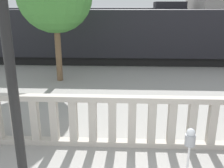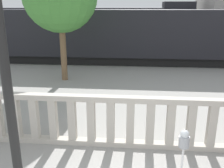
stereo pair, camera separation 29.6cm
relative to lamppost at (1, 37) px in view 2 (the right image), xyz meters
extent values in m
cube|color=#BCB5A8|center=(2.11, 1.96, -3.01)|extent=(12.12, 0.24, 0.14)
cube|color=#BCB5A8|center=(2.11, 1.96, -1.76)|extent=(12.12, 0.24, 0.14)
cube|color=#BCB5A8|center=(-0.95, 1.96, -2.38)|extent=(0.20, 0.20, 1.11)
cube|color=#BCB5A8|center=(-0.44, 1.96, -2.38)|extent=(0.20, 0.20, 1.11)
cube|color=#BCB5A8|center=(0.07, 1.96, -2.38)|extent=(0.20, 0.20, 1.11)
cube|color=#BCB5A8|center=(0.58, 1.96, -2.38)|extent=(0.20, 0.20, 1.11)
cube|color=#BCB5A8|center=(1.09, 1.96, -2.38)|extent=(0.20, 0.20, 1.11)
cube|color=#BCB5A8|center=(1.60, 1.96, -2.38)|extent=(0.20, 0.20, 1.11)
cube|color=#BCB5A8|center=(2.11, 1.96, -2.38)|extent=(0.20, 0.20, 1.11)
cube|color=#BCB5A8|center=(2.62, 1.96, -2.38)|extent=(0.20, 0.20, 1.11)
cube|color=#BCB5A8|center=(3.13, 1.96, -2.38)|extent=(0.20, 0.20, 1.11)
cube|color=#BCB5A8|center=(3.63, 1.96, -2.38)|extent=(0.20, 0.20, 1.11)
cube|color=#BCB5A8|center=(4.14, 1.96, -2.38)|extent=(0.20, 0.20, 1.11)
cylinder|color=black|center=(0.00, 0.00, -0.52)|extent=(0.17, 0.17, 4.72)
cylinder|color=gray|center=(3.09, 0.13, -1.84)|extent=(0.19, 0.19, 0.21)
sphere|color=#B2B7BC|center=(3.09, 0.13, -1.69)|extent=(0.16, 0.16, 0.16)
cube|color=black|center=(0.78, 12.30, -2.80)|extent=(23.76, 2.17, 0.55)
cube|color=black|center=(0.78, 12.30, -1.12)|extent=(24.25, 2.72, 2.81)
cube|color=black|center=(-2.46, 22.90, -2.80)|extent=(20.44, 2.29, 0.55)
cube|color=black|center=(-2.46, 22.90, -1.10)|extent=(20.86, 2.86, 2.85)
cube|color=black|center=(6.47, 22.90, 0.62)|extent=(3.00, 2.58, 0.60)
cylinder|color=brown|center=(-1.30, 7.98, -1.70)|extent=(0.29, 0.29, 2.76)
camera|label=1|loc=(1.86, -3.92, 0.47)|focal=40.00mm
camera|label=2|loc=(2.16, -3.90, 0.47)|focal=40.00mm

